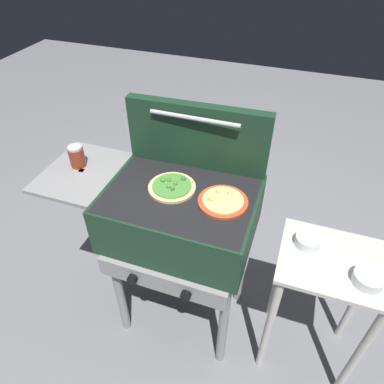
{
  "coord_description": "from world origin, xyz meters",
  "views": [
    {
      "loc": [
        0.41,
        -1.03,
        1.84
      ],
      "look_at": [
        0.05,
        0.0,
        0.92
      ],
      "focal_mm": 32.75,
      "sensor_mm": 36.0,
      "label": 1
    }
  ],
  "objects_px": {
    "grill": "(178,218)",
    "prep_table": "(323,291)",
    "topping_bowl_far": "(308,241)",
    "topping_bowl_near": "(368,279)",
    "pizza_veggie": "(172,187)",
    "sauce_jar": "(77,156)",
    "pizza_cheese": "(223,201)"
  },
  "relations": [
    {
      "from": "grill",
      "to": "prep_table",
      "type": "bearing_deg",
      "value": 0.37
    },
    {
      "from": "topping_bowl_far",
      "to": "topping_bowl_near",
      "type": "bearing_deg",
      "value": -26.93
    },
    {
      "from": "prep_table",
      "to": "topping_bowl_near",
      "type": "distance_m",
      "value": 0.26
    },
    {
      "from": "prep_table",
      "to": "topping_bowl_near",
      "type": "xyz_separation_m",
      "value": [
        0.11,
        -0.07,
        0.23
      ]
    },
    {
      "from": "prep_table",
      "to": "grill",
      "type": "bearing_deg",
      "value": -179.63
    },
    {
      "from": "topping_bowl_near",
      "to": "grill",
      "type": "bearing_deg",
      "value": 175.21
    },
    {
      "from": "pizza_veggie",
      "to": "sauce_jar",
      "type": "height_order",
      "value": "sauce_jar"
    },
    {
      "from": "pizza_veggie",
      "to": "topping_bowl_near",
      "type": "relative_size",
      "value": 1.76
    },
    {
      "from": "grill",
      "to": "pizza_cheese",
      "type": "relative_size",
      "value": 4.71
    },
    {
      "from": "pizza_cheese",
      "to": "topping_bowl_far",
      "type": "bearing_deg",
      "value": 7.07
    },
    {
      "from": "sauce_jar",
      "to": "topping_bowl_near",
      "type": "distance_m",
      "value": 1.3
    },
    {
      "from": "grill",
      "to": "topping_bowl_near",
      "type": "xyz_separation_m",
      "value": [
        0.79,
        -0.07,
        -0.0
      ]
    },
    {
      "from": "topping_bowl_near",
      "to": "prep_table",
      "type": "bearing_deg",
      "value": 148.11
    },
    {
      "from": "prep_table",
      "to": "topping_bowl_near",
      "type": "relative_size",
      "value": 6.38
    },
    {
      "from": "grill",
      "to": "sauce_jar",
      "type": "relative_size",
      "value": 9.5
    },
    {
      "from": "topping_bowl_near",
      "to": "topping_bowl_far",
      "type": "relative_size",
      "value": 1.1
    },
    {
      "from": "grill",
      "to": "pizza_cheese",
      "type": "height_order",
      "value": "pizza_cheese"
    },
    {
      "from": "prep_table",
      "to": "topping_bowl_far",
      "type": "bearing_deg",
      "value": 158.26
    },
    {
      "from": "pizza_cheese",
      "to": "topping_bowl_near",
      "type": "height_order",
      "value": "pizza_cheese"
    },
    {
      "from": "pizza_veggie",
      "to": "sauce_jar",
      "type": "distance_m",
      "value": 0.47
    },
    {
      "from": "topping_bowl_near",
      "to": "pizza_cheese",
      "type": "bearing_deg",
      "value": 172.97
    },
    {
      "from": "prep_table",
      "to": "topping_bowl_far",
      "type": "xyz_separation_m",
      "value": [
        -0.12,
        0.05,
        0.23
      ]
    },
    {
      "from": "sauce_jar",
      "to": "topping_bowl_far",
      "type": "relative_size",
      "value": 0.97
    },
    {
      "from": "sauce_jar",
      "to": "topping_bowl_far",
      "type": "height_order",
      "value": "sauce_jar"
    },
    {
      "from": "prep_table",
      "to": "topping_bowl_far",
      "type": "distance_m",
      "value": 0.26
    },
    {
      "from": "grill",
      "to": "pizza_veggie",
      "type": "relative_size",
      "value": 4.76
    },
    {
      "from": "sauce_jar",
      "to": "prep_table",
      "type": "bearing_deg",
      "value": -1.47
    },
    {
      "from": "sauce_jar",
      "to": "topping_bowl_far",
      "type": "distance_m",
      "value": 1.07
    },
    {
      "from": "topping_bowl_near",
      "to": "topping_bowl_far",
      "type": "xyz_separation_m",
      "value": [
        -0.23,
        0.12,
        0.0
      ]
    },
    {
      "from": "topping_bowl_near",
      "to": "topping_bowl_far",
      "type": "distance_m",
      "value": 0.26
    },
    {
      "from": "sauce_jar",
      "to": "topping_bowl_near",
      "type": "bearing_deg",
      "value": -4.47
    },
    {
      "from": "pizza_veggie",
      "to": "prep_table",
      "type": "xyz_separation_m",
      "value": [
        0.71,
        -0.02,
        -0.38
      ]
    }
  ]
}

